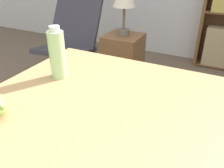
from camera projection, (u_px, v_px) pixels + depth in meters
The scene contains 4 objects.
dining_table at pixel (144, 134), 0.91m from camera, with size 1.35×0.92×0.77m.
drink_bottle at pixel (57, 54), 1.09m from camera, with size 0.08×0.08×0.25m.
lounge_chair_near at pixel (71, 53), 2.75m from camera, with size 0.66×0.84×0.88m.
side_table at pixel (123, 65), 2.39m from camera, with size 0.34×0.34×0.62m.
Camera 1 is at (0.33, -0.69, 1.28)m, focal length 38.00 mm.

